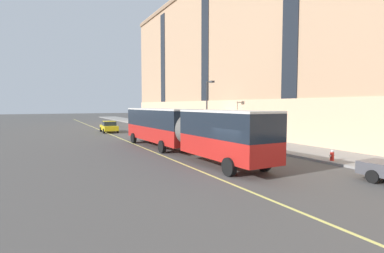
{
  "coord_description": "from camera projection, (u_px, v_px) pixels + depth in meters",
  "views": [
    {
      "loc": [
        -9.43,
        -13.36,
        3.78
      ],
      "look_at": [
        3.08,
        11.15,
        1.8
      ],
      "focal_mm": 28.0,
      "sensor_mm": 36.0,
      "label": 1
    }
  ],
  "objects": [
    {
      "name": "parked_car_darkgray_3",
      "position": [
        159.0,
        126.0,
        42.32
      ],
      "size": [
        2.02,
        4.73,
        1.56
      ],
      "color": "#4C4C51",
      "rests_on": "ground"
    },
    {
      "name": "sidewalk",
      "position": [
        313.0,
        152.0,
        23.42
      ],
      "size": [
        5.17,
        160.0,
        0.15
      ],
      "primitive_type": "cube",
      "color": "gray",
      "rests_on": "ground"
    },
    {
      "name": "taxi_cab",
      "position": [
        109.0,
        127.0,
        41.45
      ],
      "size": [
        2.15,
        4.6,
        1.56
      ],
      "color": "yellow",
      "rests_on": "ground"
    },
    {
      "name": "ground_plane",
      "position": [
        234.0,
        174.0,
        16.42
      ],
      "size": [
        260.0,
        260.0,
        0.0
      ],
      "primitive_type": "plane",
      "color": "#4C4947"
    },
    {
      "name": "fire_hydrant",
      "position": [
        332.0,
        155.0,
        19.51
      ],
      "size": [
        0.42,
        0.24,
        0.72
      ],
      "color": "red",
      "rests_on": "sidewalk"
    },
    {
      "name": "city_bus",
      "position": [
        181.0,
        128.0,
        23.3
      ],
      "size": [
        3.44,
        19.34,
        3.46
      ],
      "color": "red",
      "rests_on": "ground"
    },
    {
      "name": "street_lamp",
      "position": [
        208.0,
        102.0,
        33.82
      ],
      "size": [
        0.36,
        1.48,
        6.34
      ],
      "color": "#2D2D30",
      "rests_on": "sidewalk"
    },
    {
      "name": "lane_centerline",
      "position": [
        188.0,
        166.0,
        18.48
      ],
      "size": [
        0.16,
        140.0,
        0.01
      ],
      "primitive_type": "cube",
      "color": "#E0D66B",
      "rests_on": "ground"
    },
    {
      "name": "parked_car_green_1",
      "position": [
        202.0,
        134.0,
        31.43
      ],
      "size": [
        2.0,
        4.74,
        1.56
      ],
      "color": "#23603D",
      "rests_on": "ground"
    }
  ]
}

